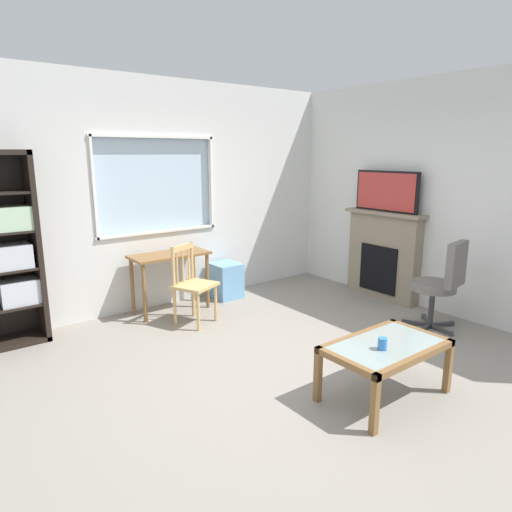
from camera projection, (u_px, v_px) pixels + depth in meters
The scene contains 11 objects.
ground at pixel (282, 370), 4.06m from camera, with size 6.04×5.73×0.02m, color gray.
wall_back_with_window at pixel (159, 196), 5.58m from camera, with size 5.04×0.15×2.79m.
wall_right at pixel (451, 198), 5.28m from camera, with size 0.12×4.93×2.79m, color silver.
desk_under_window at pixel (170, 264), 5.44m from camera, with size 0.94×0.44×0.72m.
wooden_chair at pixel (192, 284), 5.08m from camera, with size 0.55×0.54×0.90m.
plastic_drawer_unit at pixel (225, 280), 6.06m from camera, with size 0.35×0.40×0.47m, color #72ADDB.
fireplace at pixel (383, 255), 5.96m from camera, with size 0.26×1.13×1.17m.
tv at pixel (386, 191), 5.76m from camera, with size 0.06×0.92×0.52m.
office_chair at pixel (442, 281), 4.86m from camera, with size 0.58×0.58×1.00m.
coffee_table at pixel (386, 351), 3.53m from camera, with size 0.98×0.59×0.45m.
sippy_cup at pixel (382, 344), 3.40m from camera, with size 0.07×0.07×0.09m, color #337FD6.
Camera 1 is at (-2.46, -2.81, 1.90)m, focal length 31.62 mm.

